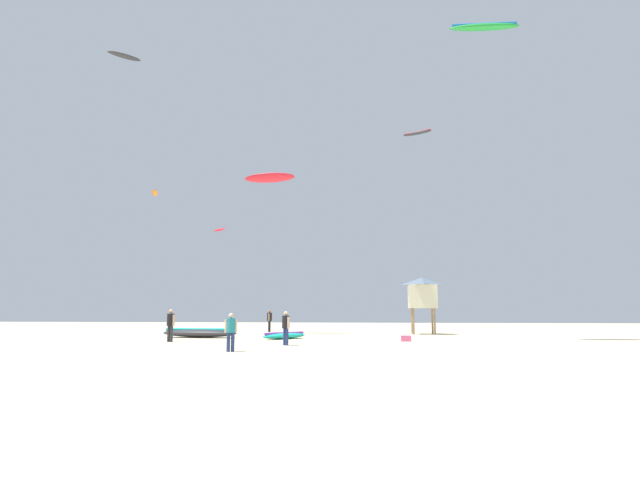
% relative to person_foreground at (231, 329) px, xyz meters
% --- Properties ---
extents(ground_plane, '(120.00, 120.00, 0.00)m').
position_rel_person_foreground_xyz_m(ground_plane, '(2.14, -5.07, -0.92)').
color(ground_plane, beige).
extents(person_foreground, '(0.49, 0.36, 1.57)m').
position_rel_person_foreground_xyz_m(person_foreground, '(0.00, 0.00, 0.00)').
color(person_foreground, navy).
rests_on(person_foreground, ground).
extents(person_midground, '(0.42, 0.42, 1.66)m').
position_rel_person_foreground_xyz_m(person_midground, '(1.55, 4.09, 0.05)').
color(person_midground, navy).
rests_on(person_midground, ground).
extents(person_left, '(0.54, 0.40, 1.77)m').
position_rel_person_foreground_xyz_m(person_left, '(-5.24, 6.06, 0.11)').
color(person_left, '#2D2D33').
rests_on(person_left, ground).
extents(person_right, '(0.41, 0.60, 1.80)m').
position_rel_person_foreground_xyz_m(person_right, '(-2.71, 19.64, 0.13)').
color(person_right, black).
rests_on(person_right, ground).
extents(kite_grounded_near, '(5.15, 1.94, 0.60)m').
position_rel_person_foreground_xyz_m(kite_grounded_near, '(-5.26, 10.61, -0.63)').
color(kite_grounded_near, '#2D2D33').
rests_on(kite_grounded_near, ground).
extents(kite_grounded_mid, '(2.77, 3.36, 0.42)m').
position_rel_person_foreground_xyz_m(kite_grounded_mid, '(0.44, 9.62, -0.72)').
color(kite_grounded_mid, '#19B29E').
rests_on(kite_grounded_mid, ground).
extents(lifeguard_tower, '(2.30, 2.30, 4.15)m').
position_rel_person_foreground_xyz_m(lifeguard_tower, '(9.37, 17.09, 2.14)').
color(lifeguard_tower, '#8C704C').
rests_on(lifeguard_tower, ground).
extents(cooler_box, '(0.56, 0.36, 0.32)m').
position_rel_person_foreground_xyz_m(cooler_box, '(7.59, 8.04, -0.76)').
color(cooler_box, '#E5598C').
rests_on(cooler_box, ground).
extents(kite_aloft_0, '(3.03, 2.83, 0.35)m').
position_rel_person_foreground_xyz_m(kite_aloft_0, '(-19.02, 23.72, 26.38)').
color(kite_aloft_0, '#2D2D33').
extents(kite_aloft_1, '(1.95, 2.65, 0.63)m').
position_rel_person_foreground_xyz_m(kite_aloft_1, '(-19.02, 31.96, 14.18)').
color(kite_aloft_1, orange).
extents(kite_aloft_2, '(4.23, 1.61, 0.82)m').
position_rel_person_foreground_xyz_m(kite_aloft_2, '(-2.33, 17.17, 11.30)').
color(kite_aloft_2, red).
extents(kite_aloft_3, '(4.37, 1.46, 0.87)m').
position_rel_person_foreground_xyz_m(kite_aloft_3, '(13.04, 9.56, 18.49)').
color(kite_aloft_3, green).
extents(kite_aloft_4, '(2.03, 1.65, 0.50)m').
position_rel_person_foreground_xyz_m(kite_aloft_4, '(-12.35, 35.28, 10.32)').
color(kite_aloft_4, red).
extents(kite_aloft_5, '(3.31, 2.17, 0.48)m').
position_rel_person_foreground_xyz_m(kite_aloft_5, '(10.70, 31.87, 19.99)').
color(kite_aloft_5, '#2D2D33').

